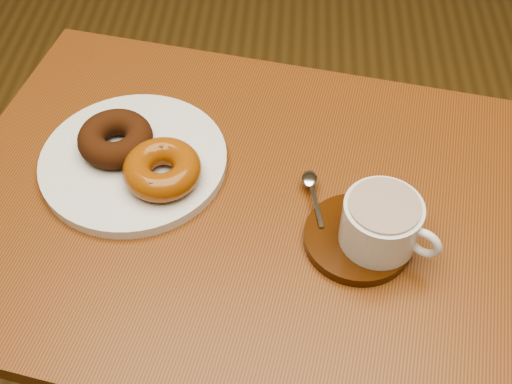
# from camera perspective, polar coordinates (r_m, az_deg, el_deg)

# --- Properties ---
(cafe_table) EXTENTS (0.88, 0.72, 0.74)m
(cafe_table) POSITION_cam_1_polar(r_m,az_deg,el_deg) (0.95, -1.21, -5.30)
(cafe_table) COLOR brown
(cafe_table) RESTS_ON ground
(donut_plate) EXTENTS (0.33, 0.33, 0.02)m
(donut_plate) POSITION_cam_1_polar(r_m,az_deg,el_deg) (0.91, -10.81, 2.75)
(donut_plate) COLOR silver
(donut_plate) RESTS_ON cafe_table
(donut_cinnamon) EXTENTS (0.13, 0.13, 0.04)m
(donut_cinnamon) POSITION_cam_1_polar(r_m,az_deg,el_deg) (0.90, -12.39, 4.66)
(donut_cinnamon) COLOR #381A0B
(donut_cinnamon) RESTS_ON donut_plate
(donut_caramel) EXTENTS (0.12, 0.12, 0.04)m
(donut_caramel) POSITION_cam_1_polar(r_m,az_deg,el_deg) (0.85, -8.34, 2.02)
(donut_caramel) COLOR #8B470F
(donut_caramel) RESTS_ON donut_plate
(saucer) EXTENTS (0.18, 0.18, 0.01)m
(saucer) POSITION_cam_1_polar(r_m,az_deg,el_deg) (0.82, 9.02, -4.09)
(saucer) COLOR #341807
(saucer) RESTS_ON cafe_table
(coffee_cup) EXTENTS (0.12, 0.10, 0.07)m
(coffee_cup) POSITION_cam_1_polar(r_m,az_deg,el_deg) (0.78, 11.15, -2.70)
(coffee_cup) COLOR silver
(coffee_cup) RESTS_ON saucer
(teaspoon) EXTENTS (0.03, 0.10, 0.01)m
(teaspoon) POSITION_cam_1_polar(r_m,az_deg,el_deg) (0.85, 4.89, 0.75)
(teaspoon) COLOR silver
(teaspoon) RESTS_ON saucer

